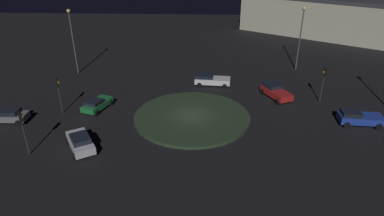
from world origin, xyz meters
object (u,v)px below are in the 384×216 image
(traffic_light_east, at_px, (324,78))
(traffic_light_west, at_px, (59,89))
(streetlamp_northeast, at_px, (301,29))
(car_grey, at_px, (9,116))
(car_green, at_px, (97,104))
(car_red, at_px, (275,91))
(car_blue, at_px, (359,118))
(car_silver, at_px, (80,142))
(store_building, at_px, (339,15))
(traffic_light_southwest, at_px, (23,125))
(streetlamp_northwest, at_px, (72,34))
(car_white, at_px, (211,80))

(traffic_light_east, xyz_separation_m, traffic_light_west, (-29.29, -4.23, -0.10))
(streetlamp_northeast, bearing_deg, traffic_light_west, -151.63)
(car_grey, distance_m, traffic_light_west, 5.71)
(car_green, xyz_separation_m, streetlamp_northeast, (25.58, 14.70, 5.35))
(car_red, distance_m, car_blue, 9.82)
(car_silver, distance_m, store_building, 59.19)
(car_red, height_order, store_building, store_building)
(car_silver, relative_size, car_red, 0.95)
(car_grey, relative_size, streetlamp_northeast, 0.43)
(car_blue, xyz_separation_m, streetlamp_northeast, (-2.54, 16.82, 5.27))
(car_green, relative_size, traffic_light_southwest, 1.01)
(traffic_light_southwest, bearing_deg, streetlamp_northwest, 70.07)
(traffic_light_southwest, bearing_deg, store_building, 19.47)
(traffic_light_east, bearing_deg, car_green, -10.44)
(traffic_light_southwest, xyz_separation_m, streetlamp_northeast, (28.95, 23.78, 3.09))
(car_white, distance_m, car_red, 8.63)
(car_green, xyz_separation_m, traffic_light_southwest, (-3.37, -9.08, 2.26))
(car_white, distance_m, traffic_light_west, 18.86)
(traffic_light_east, xyz_separation_m, traffic_light_southwest, (-29.11, -12.27, -0.07))
(traffic_light_east, bearing_deg, car_blue, 96.55)
(car_blue, height_order, streetlamp_northeast, streetlamp_northeast)
(car_white, bearing_deg, car_silver, -121.78)
(streetlamp_northeast, height_order, streetlamp_northwest, streetlamp_northeast)
(car_silver, relative_size, car_blue, 1.00)
(traffic_light_west, bearing_deg, car_grey, -152.15)
(car_silver, bearing_deg, streetlamp_northeast, -79.64)
(car_grey, bearing_deg, streetlamp_northeast, -153.49)
(car_white, distance_m, car_silver, 19.99)
(car_grey, height_order, streetlamp_northeast, streetlamp_northeast)
(car_grey, distance_m, store_building, 62.35)
(car_red, relative_size, streetlamp_northwest, 0.51)
(streetlamp_northwest, distance_m, store_building, 52.12)
(car_white, xyz_separation_m, traffic_light_southwest, (-16.25, -17.05, 2.20))
(car_white, height_order, streetlamp_northeast, streetlamp_northeast)
(streetlamp_northwest, bearing_deg, streetlamp_northeast, 5.82)
(car_silver, xyz_separation_m, traffic_light_east, (24.77, 11.27, 2.25))
(car_grey, distance_m, car_red, 29.99)
(car_silver, height_order, store_building, store_building)
(car_white, height_order, car_red, car_red)
(car_blue, relative_size, streetlamp_northwest, 0.49)
(car_grey, height_order, streetlamp_northwest, streetlamp_northwest)
(car_silver, xyz_separation_m, traffic_light_west, (-4.53, 7.05, 2.15))
(car_grey, xyz_separation_m, car_white, (21.19, 11.31, -0.01))
(car_green, bearing_deg, car_red, -59.39)
(car_green, height_order, store_building, store_building)
(traffic_light_east, xyz_separation_m, streetlamp_northeast, (-0.16, 11.50, 3.03))
(car_silver, relative_size, streetlamp_northwest, 0.49)
(car_silver, relative_size, traffic_light_west, 1.08)
(car_grey, xyz_separation_m, store_building, (47.28, 40.53, 3.07))
(car_white, xyz_separation_m, car_silver, (-11.91, -16.05, 0.01))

